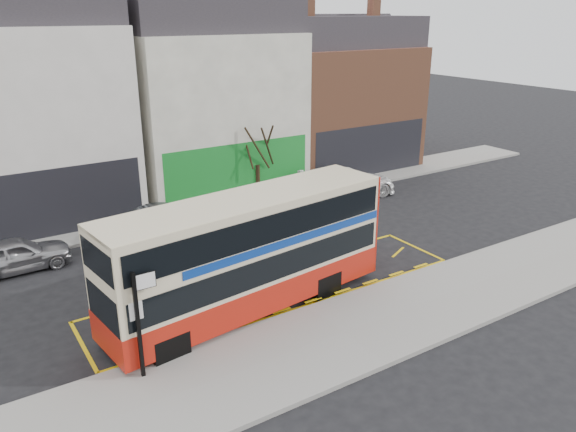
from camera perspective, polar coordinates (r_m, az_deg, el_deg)
ground at (r=19.66m, az=1.42°, el=-9.12°), size 120.00×120.00×0.00m
pavement at (r=18.04m, az=5.62°, el=-11.88°), size 40.00×4.00×0.15m
kerb at (r=19.36m, az=2.06°, el=-9.38°), size 40.00×0.15×0.15m
far_pavement at (r=28.59m, az=-11.04°, el=0.29°), size 50.00×3.00×0.15m
road_markings at (r=20.84m, az=-1.06°, el=-7.30°), size 14.00×3.40×0.01m
terrace_left at (r=29.75m, az=-24.74°, el=10.06°), size 8.00×8.01×11.80m
terrace_green_shop at (r=32.30m, az=-8.53°, el=11.87°), size 9.00×8.01×11.30m
terrace_right at (r=36.97m, az=4.57°, el=12.27°), size 9.00×8.01×10.30m
double_decker_bus at (r=18.59m, az=-3.92°, el=-3.68°), size 10.29×3.55×4.03m
bus_stop_post at (r=15.61m, az=-14.85°, el=-9.70°), size 0.78×0.13×3.13m
car_silver at (r=24.26m, az=-25.92°, el=-3.57°), size 4.08×1.74×1.37m
car_grey at (r=25.57m, az=-12.12°, el=-0.59°), size 4.62×1.82×1.50m
car_white at (r=30.92m, az=6.13°, el=3.43°), size 5.64×3.19×1.54m
street_tree_right at (r=29.53m, az=-3.18°, el=8.25°), size 2.40×2.40×5.18m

